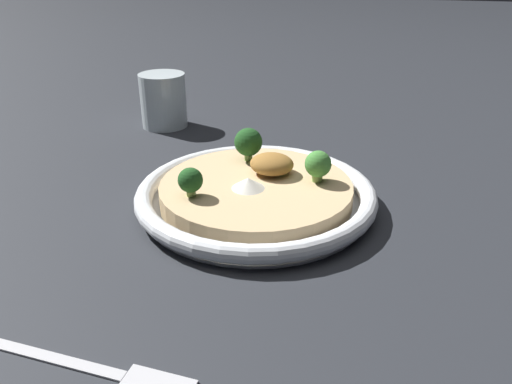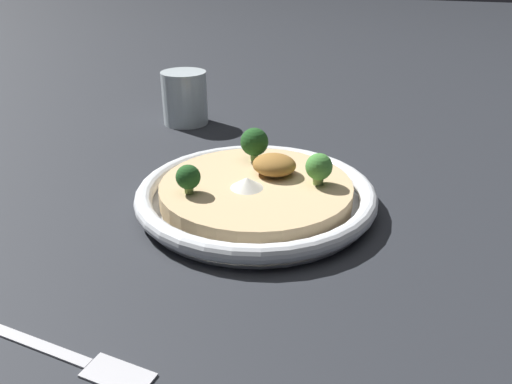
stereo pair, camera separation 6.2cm
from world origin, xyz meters
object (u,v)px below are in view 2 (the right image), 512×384
Objects in this scene: broccoli_front_left at (188,178)px; drinking_glass at (185,98)px; broccoli_back_right at (319,167)px; risotto_bowl at (256,194)px; broccoli_back at (254,142)px; fork_utensil at (73,357)px.

broccoli_front_left is 0.36m from drinking_glass.
broccoli_back_right is 0.16m from broccoli_front_left.
drinking_glass reaches higher than risotto_bowl.
broccoli_back is 0.37m from fork_utensil.
drinking_glass reaches higher than broccoli_front_left.
broccoli_front_left reaches higher than risotto_bowl.
broccoli_back_right is at bearing -23.88° from broccoli_back.
fork_utensil is at bearing -92.49° from broccoli_back.
broccoli_back_right is 0.42× the size of drinking_glass.
risotto_bowl is 6.58× the size of broccoli_back.
risotto_bowl is at bearing -67.70° from broccoli_back.
broccoli_back reaches higher than broccoli_front_left.
broccoli_front_left is 0.37× the size of drinking_glass.
drinking_glass is at bearing 118.58° from broccoli_front_left.
broccoli_front_left is (-0.04, -0.12, -0.01)m from broccoli_back.
fork_utensil is (0.19, -0.56, -0.05)m from drinking_glass.
broccoli_back_right is 0.34m from fork_utensil.
risotto_bowl is 0.30m from fork_utensil.
broccoli_back is at bearing 112.30° from risotto_bowl.
broccoli_back is 1.29× the size of broccoli_front_left.
broccoli_back_right is 0.11m from broccoli_back.
fork_utensil is (-0.02, -0.36, -0.06)m from broccoli_back.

